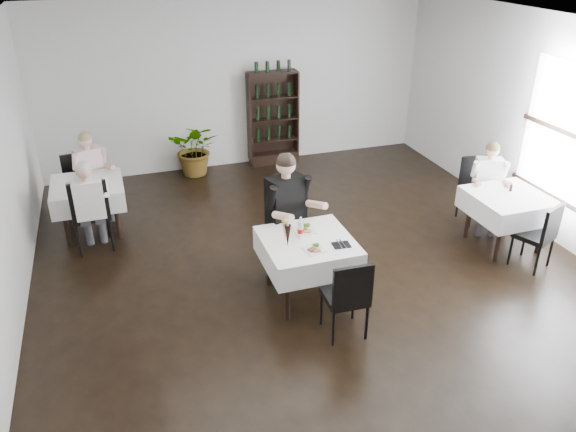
# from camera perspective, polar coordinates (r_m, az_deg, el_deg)

# --- Properties ---
(room_shell) EXTENTS (9.00, 9.00, 9.00)m
(room_shell) POSITION_cam_1_polar(r_m,az_deg,el_deg) (6.23, 4.71, 3.88)
(room_shell) COLOR black
(room_shell) RESTS_ON ground
(wine_shelf) EXTENTS (0.90, 0.28, 1.75)m
(wine_shelf) POSITION_cam_1_polar(r_m,az_deg,el_deg) (10.46, -1.52, 9.80)
(wine_shelf) COLOR black
(wine_shelf) RESTS_ON ground
(main_table) EXTENTS (1.03, 1.03, 0.77)m
(main_table) POSITION_cam_1_polar(r_m,az_deg,el_deg) (6.52, 1.98, -3.55)
(main_table) COLOR black
(main_table) RESTS_ON ground
(left_table) EXTENTS (0.98, 0.98, 0.77)m
(left_table) POSITION_cam_1_polar(r_m,az_deg,el_deg) (8.45, -19.64, 2.23)
(left_table) COLOR black
(left_table) RESTS_ON ground
(right_table) EXTENTS (0.98, 0.98, 0.77)m
(right_table) POSITION_cam_1_polar(r_m,az_deg,el_deg) (8.16, 21.41, 1.06)
(right_table) COLOR black
(right_table) RESTS_ON ground
(potted_tree) EXTENTS (1.09, 1.03, 0.97)m
(potted_tree) POSITION_cam_1_polar(r_m,az_deg,el_deg) (10.17, -9.36, 6.77)
(potted_tree) COLOR #21551D
(potted_tree) RESTS_ON ground
(main_chair_far) EXTENTS (0.57, 0.57, 1.06)m
(main_chair_far) POSITION_cam_1_polar(r_m,az_deg,el_deg) (7.19, 0.76, -0.58)
(main_chair_far) COLOR black
(main_chair_far) RESTS_ON ground
(main_chair_near) EXTENTS (0.45, 0.45, 0.95)m
(main_chair_near) POSITION_cam_1_polar(r_m,az_deg,el_deg) (5.95, 6.10, -7.91)
(main_chair_near) COLOR black
(main_chair_near) RESTS_ON ground
(left_chair_far) EXTENTS (0.47, 0.48, 0.96)m
(left_chair_far) POSITION_cam_1_polar(r_m,az_deg,el_deg) (9.05, -20.40, 3.25)
(left_chair_far) COLOR black
(left_chair_far) RESTS_ON ground
(left_chair_near) EXTENTS (0.53, 0.53, 1.07)m
(left_chair_near) POSITION_cam_1_polar(r_m,az_deg,el_deg) (7.93, -19.46, 0.56)
(left_chair_near) COLOR black
(left_chair_near) RESTS_ON ground
(right_chair_far) EXTENTS (0.48, 0.49, 0.97)m
(right_chair_far) POSITION_cam_1_polar(r_m,az_deg,el_deg) (8.83, 18.58, 2.99)
(right_chair_far) COLOR black
(right_chair_far) RESTS_ON ground
(right_chair_near) EXTENTS (0.55, 0.55, 0.91)m
(right_chair_near) POSITION_cam_1_polar(r_m,az_deg,el_deg) (7.81, 24.29, -1.51)
(right_chair_near) COLOR black
(right_chair_near) RESTS_ON ground
(diner_main) EXTENTS (0.69, 0.74, 1.61)m
(diner_main) POSITION_cam_1_polar(r_m,az_deg,el_deg) (6.82, 0.19, 0.91)
(diner_main) COLOR #3B3C42
(diner_main) RESTS_ON ground
(diner_left_far) EXTENTS (0.58, 0.62, 1.34)m
(diner_left_far) POSITION_cam_1_polar(r_m,az_deg,el_deg) (8.85, -19.32, 4.51)
(diner_left_far) COLOR #3B3C42
(diner_left_far) RESTS_ON ground
(diner_left_near) EXTENTS (0.51, 0.51, 1.35)m
(diner_left_near) POSITION_cam_1_polar(r_m,az_deg,el_deg) (7.80, -19.52, 1.52)
(diner_left_near) COLOR #3B3C42
(diner_left_near) RESTS_ON ground
(diner_right_far) EXTENTS (0.58, 0.61, 1.31)m
(diner_right_far) POSITION_cam_1_polar(r_m,az_deg,el_deg) (8.52, 19.72, 3.47)
(diner_right_far) COLOR #3B3C42
(diner_right_far) RESTS_ON ground
(plate_far) EXTENTS (0.25, 0.25, 0.08)m
(plate_far) POSITION_cam_1_polar(r_m,az_deg,el_deg) (6.62, 1.71, -1.39)
(plate_far) COLOR white
(plate_far) RESTS_ON main_table
(plate_near) EXTENTS (0.25, 0.25, 0.07)m
(plate_near) POSITION_cam_1_polar(r_m,az_deg,el_deg) (6.23, 2.69, -3.39)
(plate_near) COLOR white
(plate_near) RESTS_ON main_table
(pilsner_dark) EXTENTS (0.08, 0.08, 0.33)m
(pilsner_dark) POSITION_cam_1_polar(r_m,az_deg,el_deg) (6.25, -0.03, -2.00)
(pilsner_dark) COLOR black
(pilsner_dark) RESTS_ON main_table
(pilsner_lager) EXTENTS (0.08, 0.08, 0.34)m
(pilsner_lager) POSITION_cam_1_polar(r_m,az_deg,el_deg) (6.35, -0.29, -1.47)
(pilsner_lager) COLOR gold
(pilsner_lager) RESTS_ON main_table
(coke_bottle) EXTENTS (0.07, 0.07, 0.26)m
(coke_bottle) POSITION_cam_1_polar(r_m,az_deg,el_deg) (6.43, 1.28, -1.39)
(coke_bottle) COLOR silver
(coke_bottle) RESTS_ON main_table
(napkin_cutlery) EXTENTS (0.21, 0.22, 0.02)m
(napkin_cutlery) POSITION_cam_1_polar(r_m,az_deg,el_deg) (6.36, 5.43, -2.92)
(napkin_cutlery) COLOR black
(napkin_cutlery) RESTS_ON main_table
(pepper_mill) EXTENTS (0.05, 0.05, 0.09)m
(pepper_mill) POSITION_cam_1_polar(r_m,az_deg,el_deg) (8.21, 21.71, 2.66)
(pepper_mill) COLOR black
(pepper_mill) RESTS_ON right_table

